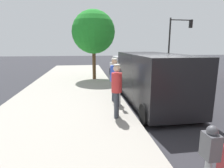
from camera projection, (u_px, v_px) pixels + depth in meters
ground_plane at (153, 109)px, 7.43m from camera, size 80.00×80.00×0.00m
sidewalk_slab at (63, 111)px, 6.92m from camera, size 5.00×32.00×0.15m
parking_meter_near at (120, 80)px, 7.07m from camera, size 0.14×0.18×1.52m
parking_meter_far at (208, 168)px, 2.02m from camera, size 0.14×0.18×1.52m
pedestrian_in_blue at (114, 77)px, 7.68m from camera, size 0.34×0.36×1.81m
pedestrian_in_red at (117, 87)px, 6.02m from camera, size 0.34×0.35×1.75m
parked_van at (152, 78)px, 7.84m from camera, size 2.12×5.20×2.15m
parked_sedan_behind at (124, 68)px, 14.62m from camera, size 1.99×4.42×1.65m
traffic_light_corner at (177, 35)px, 18.97m from camera, size 2.48×0.42×5.20m
street_tree at (93, 32)px, 12.64m from camera, size 2.93×2.93×4.70m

